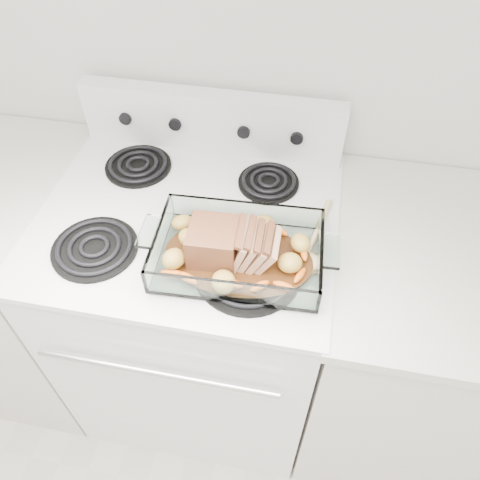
% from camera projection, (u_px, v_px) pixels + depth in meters
% --- Properties ---
extents(electric_range, '(0.78, 0.70, 1.12)m').
position_uv_depth(electric_range, '(199.00, 310.00, 1.56)').
color(electric_range, white).
rests_on(electric_range, ground).
extents(counter_left, '(0.58, 0.68, 0.93)m').
position_uv_depth(counter_left, '(17.00, 283.00, 1.66)').
color(counter_left, silver).
rests_on(counter_left, ground).
extents(counter_right, '(0.58, 0.68, 0.93)m').
position_uv_depth(counter_right, '(402.00, 346.00, 1.49)').
color(counter_right, silver).
rests_on(counter_right, ground).
extents(baking_dish, '(0.38, 0.25, 0.07)m').
position_uv_depth(baking_dish, '(238.00, 254.00, 1.09)').
color(baking_dish, silver).
rests_on(baking_dish, electric_range).
extents(pork_roast, '(0.21, 0.11, 0.09)m').
position_uv_depth(pork_roast, '(226.00, 244.00, 1.07)').
color(pork_roast, brown).
rests_on(pork_roast, baking_dish).
extents(roast_vegetables, '(0.33, 0.18, 0.04)m').
position_uv_depth(roast_vegetables, '(240.00, 242.00, 1.11)').
color(roast_vegetables, '#D0620E').
rests_on(roast_vegetables, baking_dish).
extents(wooden_spoon, '(0.07, 0.26, 0.02)m').
position_uv_depth(wooden_spoon, '(314.00, 247.00, 1.13)').
color(wooden_spoon, beige).
rests_on(wooden_spoon, electric_range).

